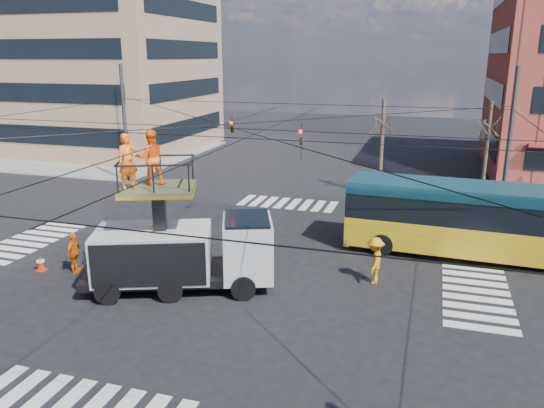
{
  "coord_description": "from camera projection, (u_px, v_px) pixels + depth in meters",
  "views": [
    {
      "loc": [
        8.03,
        -19.36,
        8.52
      ],
      "look_at": [
        1.51,
        1.87,
        2.28
      ],
      "focal_mm": 35.0,
      "sensor_mm": 36.0,
      "label": 1
    }
  ],
  "objects": [
    {
      "name": "traffic_cone",
      "position": [
        41.0,
        263.0,
        21.7
      ],
      "size": [
        0.36,
        0.36,
        0.62
      ],
      "primitive_type": "cone",
      "color": "#FF2D0A",
      "rests_on": "ground"
    },
    {
      "name": "worker_ground",
      "position": [
        74.0,
        253.0,
        21.38
      ],
      "size": [
        0.54,
        1.03,
        1.67
      ],
      "primitive_type": "imported",
      "rotation": [
        0.0,
        0.0,
        1.71
      ],
      "color": "orange",
      "rests_on": "ground"
    },
    {
      "name": "ground",
      "position": [
        225.0,
        264.0,
        22.39
      ],
      "size": [
        120.0,
        120.0,
        0.0
      ],
      "primitive_type": "plane",
      "color": "black",
      "rests_on": "ground"
    },
    {
      "name": "overhead_network",
      "position": [
        224.0,
        163.0,
        21.62
      ],
      "size": [
        24.24,
        24.24,
        8.0
      ],
      "color": "#2D2D30",
      "rests_on": "ground"
    },
    {
      "name": "crosswalks",
      "position": [
        225.0,
        264.0,
        22.39
      ],
      "size": [
        22.4,
        22.4,
        0.02
      ],
      "primitive_type": null,
      "color": "silver",
      "rests_on": "ground"
    },
    {
      "name": "city_bus",
      "position": [
        479.0,
        219.0,
        22.77
      ],
      "size": [
        11.4,
        3.14,
        3.2
      ],
      "rotation": [
        0.0,
        0.0,
        -0.05
      ],
      "color": "gold",
      "rests_on": "ground"
    },
    {
      "name": "sidewalk_nw",
      "position": [
        95.0,
        153.0,
        47.63
      ],
      "size": [
        18.0,
        18.0,
        0.12
      ],
      "primitive_type": "cube",
      "color": "slate",
      "rests_on": "ground"
    },
    {
      "name": "flagger",
      "position": [
        375.0,
        260.0,
        20.37
      ],
      "size": [
        0.7,
        1.2,
        1.84
      ],
      "primitive_type": "imported",
      "rotation": [
        0.0,
        0.0,
        -1.56
      ],
      "color": "orange",
      "rests_on": "ground"
    },
    {
      "name": "tree_b",
      "position": [
        489.0,
        126.0,
        30.45
      ],
      "size": [
        2.0,
        2.0,
        6.0
      ],
      "color": "#382B21",
      "rests_on": "ground"
    },
    {
      "name": "tree_a",
      "position": [
        383.0,
        122.0,
        32.15
      ],
      "size": [
        2.0,
        2.0,
        6.0
      ],
      "color": "#382B21",
      "rests_on": "ground"
    },
    {
      "name": "utility_truck",
      "position": [
        182.0,
        238.0,
        19.62
      ],
      "size": [
        7.36,
        4.67,
        5.98
      ],
      "rotation": [
        0.0,
        0.0,
        0.37
      ],
      "color": "black",
      "rests_on": "ground"
    }
  ]
}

